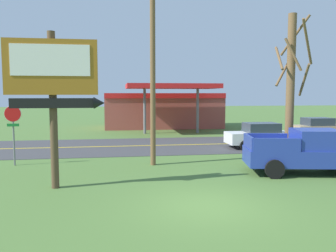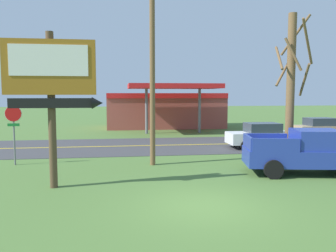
{
  "view_description": "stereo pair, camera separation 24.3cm",
  "coord_description": "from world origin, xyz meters",
  "px_view_note": "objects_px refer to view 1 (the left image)",
  "views": [
    {
      "loc": [
        -2.8,
        -10.3,
        3.5
      ],
      "look_at": [
        0.0,
        8.0,
        1.8
      ],
      "focal_mm": 37.15,
      "sensor_mm": 36.0,
      "label": 1
    },
    {
      "loc": [
        -2.56,
        -10.33,
        3.5
      ],
      "look_at": [
        0.0,
        8.0,
        1.8
      ],
      "focal_mm": 37.15,
      "sensor_mm": 36.0,
      "label": 2
    }
  ],
  "objects_px": {
    "gas_station": "(163,109)",
    "utility_pole": "(153,57)",
    "car_tan_near_lane": "(319,128)",
    "stop_sign": "(13,124)",
    "car_white_mid_lane": "(259,135)",
    "motel_sign": "(54,82)",
    "bare_tree": "(291,86)",
    "pickup_blue_parked_on_lawn": "(307,152)"
  },
  "relations": [
    {
      "from": "gas_station",
      "to": "utility_pole",
      "type": "bearing_deg",
      "value": -99.26
    },
    {
      "from": "gas_station",
      "to": "car_tan_near_lane",
      "type": "bearing_deg",
      "value": -45.09
    },
    {
      "from": "stop_sign",
      "to": "car_white_mid_lane",
      "type": "relative_size",
      "value": 0.7
    },
    {
      "from": "motel_sign",
      "to": "bare_tree",
      "type": "bearing_deg",
      "value": 14.62
    },
    {
      "from": "bare_tree",
      "to": "gas_station",
      "type": "bearing_deg",
      "value": 99.65
    },
    {
      "from": "stop_sign",
      "to": "gas_station",
      "type": "bearing_deg",
      "value": 61.75
    },
    {
      "from": "motel_sign",
      "to": "pickup_blue_parked_on_lawn",
      "type": "distance_m",
      "value": 10.97
    },
    {
      "from": "car_tan_near_lane",
      "to": "utility_pole",
      "type": "bearing_deg",
      "value": -149.32
    },
    {
      "from": "car_tan_near_lane",
      "to": "car_white_mid_lane",
      "type": "distance_m",
      "value": 7.79
    },
    {
      "from": "motel_sign",
      "to": "gas_station",
      "type": "height_order",
      "value": "motel_sign"
    },
    {
      "from": "stop_sign",
      "to": "gas_station",
      "type": "height_order",
      "value": "gas_station"
    },
    {
      "from": "pickup_blue_parked_on_lawn",
      "to": "car_tan_near_lane",
      "type": "height_order",
      "value": "pickup_blue_parked_on_lawn"
    },
    {
      "from": "motel_sign",
      "to": "car_white_mid_lane",
      "type": "distance_m",
      "value": 14.43
    },
    {
      "from": "pickup_blue_parked_on_lawn",
      "to": "car_white_mid_lane",
      "type": "distance_m",
      "value": 7.34
    },
    {
      "from": "utility_pole",
      "to": "bare_tree",
      "type": "xyz_separation_m",
      "value": [
        6.63,
        -1.04,
        -1.4
      ]
    },
    {
      "from": "bare_tree",
      "to": "car_white_mid_lane",
      "type": "relative_size",
      "value": 1.75
    },
    {
      "from": "bare_tree",
      "to": "car_tan_near_lane",
      "type": "xyz_separation_m",
      "value": [
        7.5,
        9.42,
        -3.05
      ]
    },
    {
      "from": "stop_sign",
      "to": "bare_tree",
      "type": "relative_size",
      "value": 0.4
    },
    {
      "from": "utility_pole",
      "to": "car_tan_near_lane",
      "type": "xyz_separation_m",
      "value": [
        14.13,
        8.38,
        -4.45
      ]
    },
    {
      "from": "motel_sign",
      "to": "stop_sign",
      "type": "distance_m",
      "value": 5.8
    },
    {
      "from": "stop_sign",
      "to": "car_tan_near_lane",
      "type": "bearing_deg",
      "value": 19.66
    },
    {
      "from": "utility_pole",
      "to": "car_tan_near_lane",
      "type": "height_order",
      "value": "utility_pole"
    },
    {
      "from": "pickup_blue_parked_on_lawn",
      "to": "car_white_mid_lane",
      "type": "xyz_separation_m",
      "value": [
        0.94,
        7.28,
        -0.13
      ]
    },
    {
      "from": "bare_tree",
      "to": "motel_sign",
      "type": "bearing_deg",
      "value": -165.38
    },
    {
      "from": "motel_sign",
      "to": "car_white_mid_lane",
      "type": "relative_size",
      "value": 1.37
    },
    {
      "from": "utility_pole",
      "to": "motel_sign",
      "type": "bearing_deg",
      "value": -136.42
    },
    {
      "from": "stop_sign",
      "to": "car_white_mid_lane",
      "type": "height_order",
      "value": "stop_sign"
    },
    {
      "from": "motel_sign",
      "to": "car_tan_near_lane",
      "type": "distance_m",
      "value": 22.08
    },
    {
      "from": "car_tan_near_lane",
      "to": "pickup_blue_parked_on_lawn",
      "type": "bearing_deg",
      "value": -124.05
    },
    {
      "from": "stop_sign",
      "to": "car_white_mid_lane",
      "type": "xyz_separation_m",
      "value": [
        14.22,
        3.47,
        -1.2
      ]
    },
    {
      "from": "bare_tree",
      "to": "car_white_mid_lane",
      "type": "xyz_separation_m",
      "value": [
        0.82,
        5.42,
        -3.05
      ]
    },
    {
      "from": "gas_station",
      "to": "car_white_mid_lane",
      "type": "xyz_separation_m",
      "value": [
        4.29,
        -15.01,
        -1.11
      ]
    },
    {
      "from": "bare_tree",
      "to": "car_white_mid_lane",
      "type": "height_order",
      "value": "bare_tree"
    },
    {
      "from": "stop_sign",
      "to": "pickup_blue_parked_on_lawn",
      "type": "relative_size",
      "value": 0.54
    },
    {
      "from": "car_tan_near_lane",
      "to": "car_white_mid_lane",
      "type": "xyz_separation_m",
      "value": [
        -6.68,
        -4.0,
        0.0
      ]
    },
    {
      "from": "gas_station",
      "to": "pickup_blue_parked_on_lawn",
      "type": "height_order",
      "value": "gas_station"
    },
    {
      "from": "gas_station",
      "to": "car_tan_near_lane",
      "type": "distance_m",
      "value": 15.58
    },
    {
      "from": "pickup_blue_parked_on_lawn",
      "to": "bare_tree",
      "type": "bearing_deg",
      "value": 86.25
    },
    {
      "from": "pickup_blue_parked_on_lawn",
      "to": "car_white_mid_lane",
      "type": "height_order",
      "value": "pickup_blue_parked_on_lawn"
    },
    {
      "from": "pickup_blue_parked_on_lawn",
      "to": "utility_pole",
      "type": "bearing_deg",
      "value": 156.03
    },
    {
      "from": "motel_sign",
      "to": "gas_station",
      "type": "bearing_deg",
      "value": 72.83
    },
    {
      "from": "bare_tree",
      "to": "car_tan_near_lane",
      "type": "bearing_deg",
      "value": 51.48
    }
  ]
}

